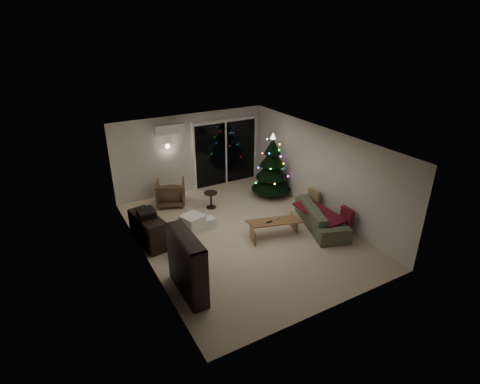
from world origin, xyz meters
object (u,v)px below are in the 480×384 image
object	(u,v)px
sofa	(322,216)
coffee_table	(274,228)
armchair	(171,193)
christmas_tree	(272,165)
bookshelf	(179,267)
media_cabinet	(148,230)

from	to	relation	value
sofa	coffee_table	bearing A→B (deg)	100.12
armchair	coffee_table	xyz separation A→B (m)	(1.69, -3.01, -0.17)
armchair	sofa	size ratio (longest dim) A/B	0.40
coffee_table	christmas_tree	xyz separation A→B (m)	(1.30, 2.09, 0.80)
bookshelf	media_cabinet	size ratio (longest dim) A/B	1.08
coffee_table	sofa	bearing A→B (deg)	6.92
armchair	coffee_table	world-z (taller)	armchair
armchair	coffee_table	size ratio (longest dim) A/B	0.63
armchair	christmas_tree	bearing A→B (deg)	-174.73
christmas_tree	sofa	bearing A→B (deg)	-88.01
media_cabinet	christmas_tree	bearing A→B (deg)	3.16
bookshelf	armchair	bearing A→B (deg)	89.29
armchair	christmas_tree	size ratio (longest dim) A/B	0.41
bookshelf	media_cabinet	distance (m)	2.19
bookshelf	armchair	distance (m)	4.20
coffee_table	christmas_tree	bearing A→B (deg)	74.37
sofa	media_cabinet	bearing A→B (deg)	91.33
armchair	media_cabinet	bearing A→B (deg)	78.48
sofa	coffee_table	world-z (taller)	sofa
media_cabinet	armchair	world-z (taller)	media_cabinet
media_cabinet	armchair	size ratio (longest dim) A/B	1.47
bookshelf	armchair	xyz separation A→B (m)	(1.23, 4.01, -0.28)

